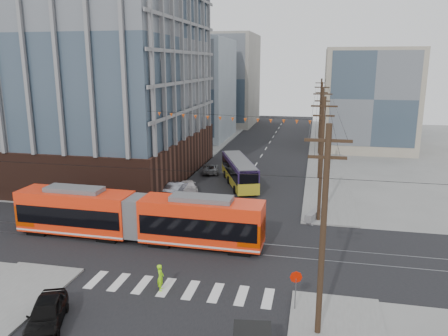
{
  "coord_description": "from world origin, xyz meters",
  "views": [
    {
      "loc": [
        7.92,
        -26.54,
        13.7
      ],
      "look_at": [
        0.07,
        10.35,
        4.62
      ],
      "focal_mm": 35.0,
      "sensor_mm": 36.0,
      "label": 1
    }
  ],
  "objects": [
    {
      "name": "ground",
      "position": [
        0.0,
        0.0,
        0.0
      ],
      "size": [
        160.0,
        160.0,
        0.0
      ],
      "primitive_type": "plane",
      "color": "slate"
    },
    {
      "name": "office_building",
      "position": [
        -22.0,
        23.0,
        14.3
      ],
      "size": [
        30.0,
        25.0,
        28.6
      ],
      "primitive_type": "cube",
      "color": "#381E16",
      "rests_on": "ground"
    },
    {
      "name": "bg_bldg_nw_near",
      "position": [
        -17.0,
        52.0,
        9.0
      ],
      "size": [
        18.0,
        16.0,
        18.0
      ],
      "primitive_type": "cube",
      "color": "#8C99A5",
      "rests_on": "ground"
    },
    {
      "name": "bg_bldg_ne_near",
      "position": [
        16.0,
        48.0,
        8.0
      ],
      "size": [
        14.0,
        14.0,
        16.0
      ],
      "primitive_type": "cube",
      "color": "gray",
      "rests_on": "ground"
    },
    {
      "name": "bg_bldg_nw_far",
      "position": [
        -14.0,
        72.0,
        10.0
      ],
      "size": [
        16.0,
        18.0,
        20.0
      ],
      "primitive_type": "cube",
      "color": "gray",
      "rests_on": "ground"
    },
    {
      "name": "bg_bldg_ne_far",
      "position": [
        18.0,
        68.0,
        7.0
      ],
      "size": [
        16.0,
        16.0,
        14.0
      ],
      "primitive_type": "cube",
      "color": "#8C99A5",
      "rests_on": "ground"
    },
    {
      "name": "utility_pole_near",
      "position": [
        8.5,
        -6.0,
        5.5
      ],
      "size": [
        0.3,
        0.3,
        11.0
      ],
      "primitive_type": "cylinder",
      "color": "black",
      "rests_on": "ground"
    },
    {
      "name": "utility_pole_far",
      "position": [
        8.5,
        56.0,
        5.5
      ],
      "size": [
        0.3,
        0.3,
        11.0
      ],
      "primitive_type": "cylinder",
      "color": "black",
      "rests_on": "ground"
    },
    {
      "name": "streetcar",
      "position": [
        -5.55,
        3.76,
        1.93
      ],
      "size": [
        20.07,
        3.23,
        3.86
      ],
      "primitive_type": null,
      "rotation": [
        0.0,
        0.0,
        -0.02
      ],
      "color": "#F9300F",
      "rests_on": "ground"
    },
    {
      "name": "city_bus",
      "position": [
        -0.52,
        21.53,
        1.53
      ],
      "size": [
        6.04,
        10.92,
        3.06
      ],
      "primitive_type": null,
      "rotation": [
        0.0,
        0.0,
        0.37
      ],
      "color": "#291945",
      "rests_on": "ground"
    },
    {
      "name": "black_sedan",
      "position": [
        -5.64,
        -8.22,
        0.74
      ],
      "size": [
        3.24,
        4.7,
        1.49
      ],
      "primitive_type": "imported",
      "rotation": [
        0.0,
        0.0,
        0.38
      ],
      "color": "black",
      "rests_on": "ground"
    },
    {
      "name": "parked_car_silver",
      "position": [
        -5.92,
        15.75,
        0.8
      ],
      "size": [
        2.45,
        5.06,
        1.6
      ],
      "primitive_type": "imported",
      "rotation": [
        0.0,
        0.0,
        2.98
      ],
      "color": "gray",
      "rests_on": "ground"
    },
    {
      "name": "parked_car_white",
      "position": [
        -5.42,
        17.14,
        0.68
      ],
      "size": [
        3.53,
        5.05,
        1.36
      ],
      "primitive_type": "imported",
      "rotation": [
        0.0,
        0.0,
        3.53
      ],
      "color": "silver",
      "rests_on": "ground"
    },
    {
      "name": "parked_car_grey",
      "position": [
        -5.05,
        26.08,
        0.6
      ],
      "size": [
        2.95,
        4.67,
        1.2
      ],
      "primitive_type": "imported",
      "rotation": [
        0.0,
        0.0,
        3.38
      ],
      "color": "#5B5C5E",
      "rests_on": "ground"
    },
    {
      "name": "pedestrian",
      "position": [
        -1.01,
        -3.37,
        0.85
      ],
      "size": [
        0.58,
        0.72,
        1.71
      ],
      "primitive_type": "imported",
      "rotation": [
        0.0,
        0.0,
        1.87
      ],
      "color": "#9DFF11",
      "rests_on": "ground"
    },
    {
      "name": "stop_sign",
      "position": [
        7.23,
        -4.03,
        1.15
      ],
      "size": [
        0.83,
        0.83,
        2.3
      ],
      "primitive_type": null,
      "rotation": [
        0.0,
        0.0,
        0.21
      ],
      "color": "#C71400",
      "rests_on": "ground"
    },
    {
      "name": "jersey_barrier",
      "position": [
        8.3,
        11.9,
        0.41
      ],
      "size": [
        2.29,
        4.22,
        0.83
      ],
      "primitive_type": "cube",
      "rotation": [
        0.0,
        0.0,
        -0.35
      ],
      "color": "gray",
      "rests_on": "ground"
    }
  ]
}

